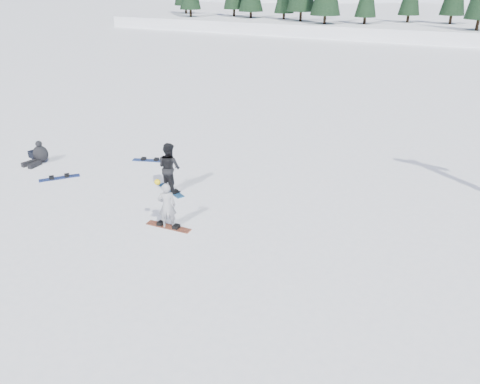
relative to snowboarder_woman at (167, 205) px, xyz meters
name	(u,v)px	position (x,y,z in m)	size (l,w,h in m)	color
ground	(165,208)	(-0.89, 1.05, -0.76)	(420.00, 420.00, 0.00)	white
alpine_backdrop	(438,38)	(-12.61, 190.22, -14.73)	(412.50, 227.00, 53.20)	white
snowboarder_woman	(167,205)	(0.00, 0.00, 0.00)	(0.65, 0.61, 1.63)	#AFAEB4
snowboarder_man	(169,167)	(-1.53, 2.27, 0.15)	(0.89, 0.69, 1.83)	black
seated_rider	(39,154)	(-8.03, 2.05, -0.40)	(0.67, 1.11, 0.94)	black
gear_bag	(34,155)	(-8.73, 2.31, -0.61)	(0.45, 0.30, 0.30)	black
snowboard_woman	(168,227)	(0.00, 0.00, -0.74)	(1.50, 0.28, 0.03)	#9E4422
snowboard_man	(171,190)	(-1.53, 2.27, -0.74)	(1.50, 0.28, 0.03)	#1A5890
snowboard_loose_a	(60,178)	(-6.02, 1.20, -0.74)	(1.50, 0.28, 0.03)	navy
snowboard_loose_c	(150,160)	(-4.11, 4.37, -0.74)	(1.50, 0.28, 0.03)	#1C3E9A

